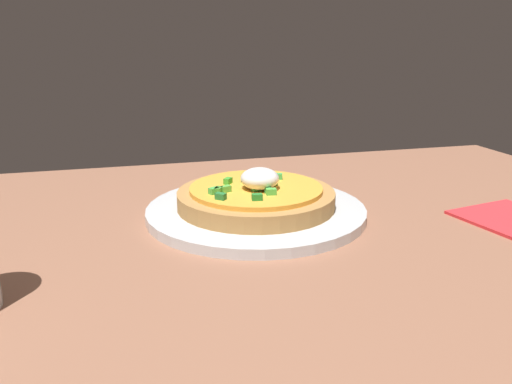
% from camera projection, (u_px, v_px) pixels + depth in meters
% --- Properties ---
extents(dining_table, '(1.23, 0.80, 0.02)m').
position_uv_depth(dining_table, '(259.00, 243.00, 0.62)').
color(dining_table, '#936048').
rests_on(dining_table, ground).
extents(plate, '(0.29, 0.29, 0.01)m').
position_uv_depth(plate, '(256.00, 211.00, 0.68)').
color(plate, silver).
rests_on(plate, dining_table).
extents(pizza, '(0.21, 0.21, 0.06)m').
position_uv_depth(pizza, '(256.00, 196.00, 0.67)').
color(pizza, '#B38045').
rests_on(pizza, plate).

